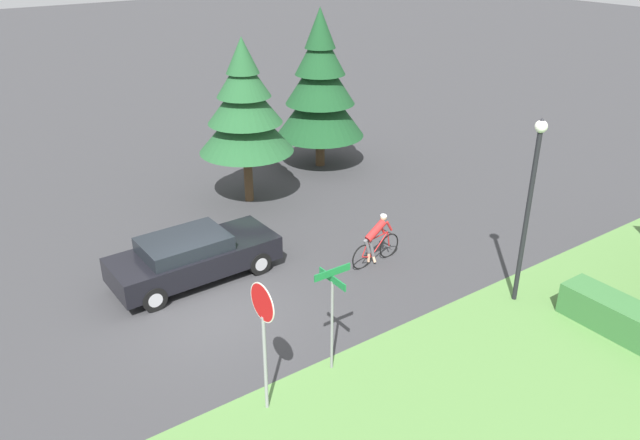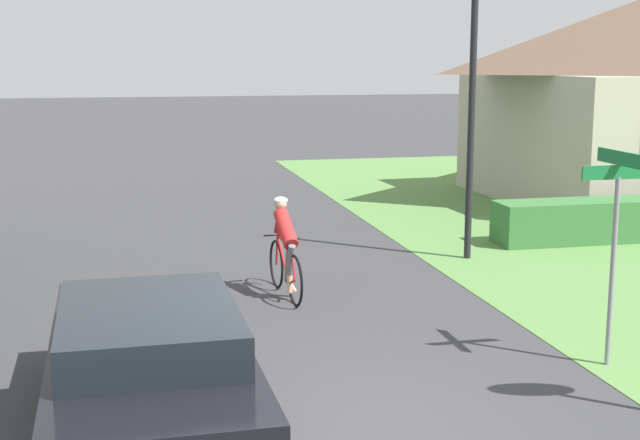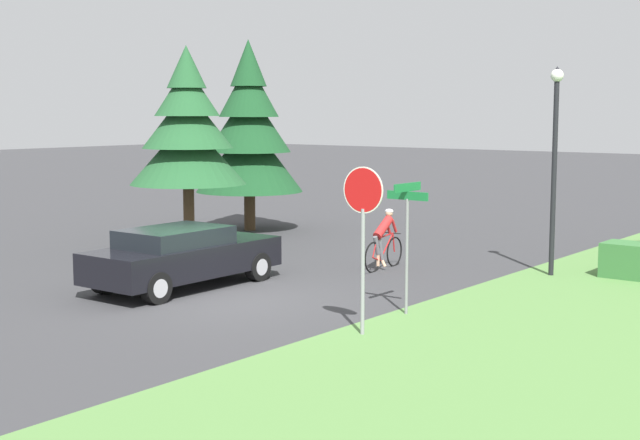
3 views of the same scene
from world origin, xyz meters
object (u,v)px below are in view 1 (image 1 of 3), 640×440
conifer_tall_near (245,109)px  stop_sign (263,321)px  conifer_tall_far (320,88)px  street_lamp (531,192)px  cyclist (376,241)px  sedan_left_lane (193,256)px  street_name_sign (332,300)px

conifer_tall_near → stop_sign: bearing=-27.4°
conifer_tall_near → conifer_tall_far: 4.37m
street_lamp → conifer_tall_near: 10.00m
cyclist → conifer_tall_far: 8.61m
stop_sign → street_lamp: (0.24, 7.38, 0.95)m
cyclist → conifer_tall_near: bearing=92.7°
cyclist → conifer_tall_near: conifer_tall_near is taller
cyclist → conifer_tall_far: conifer_tall_far is taller
sedan_left_lane → conifer_tall_far: bearing=32.8°
sedan_left_lane → stop_sign: 5.80m
stop_sign → conifer_tall_far: conifer_tall_far is taller
stop_sign → street_lamp: size_ratio=0.60×
street_name_sign → conifer_tall_far: (-10.65, 7.20, 1.40)m
stop_sign → street_lamp: street_lamp is taller
street_name_sign → conifer_tall_near: (-9.17, 3.08, 1.56)m
cyclist → street_lamp: size_ratio=0.38×
street_name_sign → stop_sign: bearing=-81.9°
conifer_tall_far → street_lamp: bearing=-8.3°
conifer_tall_near → sedan_left_lane: bearing=-45.2°
sedan_left_lane → stop_sign: (5.54, -0.98, 1.40)m
conifer_tall_near → conifer_tall_far: (-1.47, 4.12, -0.16)m
sedan_left_lane → conifer_tall_far: (-5.36, 8.03, 2.46)m
cyclist → conifer_tall_far: bearing=61.5°
street_name_sign → cyclist: bearing=129.0°
sedan_left_lane → cyclist: size_ratio=2.50×
conifer_tall_far → street_name_sign: bearing=-34.1°
sedan_left_lane → conifer_tall_far: conifer_tall_far is taller
sedan_left_lane → conifer_tall_far: 9.97m
sedan_left_lane → conifer_tall_near: 6.11m
sedan_left_lane → conifer_tall_near: size_ratio=0.81×
street_lamp → cyclist: bearing=-154.5°
cyclist → stop_sign: bearing=-153.7°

